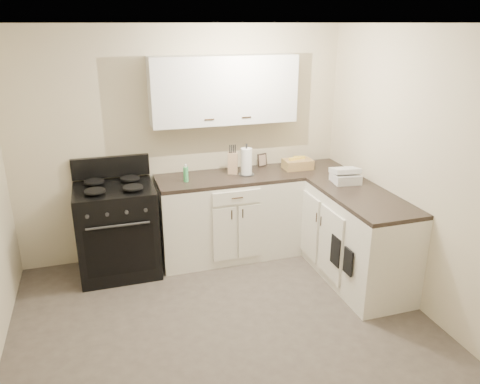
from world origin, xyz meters
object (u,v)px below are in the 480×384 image
object	(u,v)px
stove	(118,231)
countertop_grill	(345,178)
knife_block	(233,163)
paper_towel	(246,162)
wicker_basket	(298,164)

from	to	relation	value
stove	countertop_grill	size ratio (longest dim) A/B	3.64
knife_block	paper_towel	world-z (taller)	paper_towel
countertop_grill	stove	bearing A→B (deg)	173.91
wicker_basket	stove	bearing A→B (deg)	-178.64
knife_block	countertop_grill	world-z (taller)	knife_block
stove	countertop_grill	bearing A→B (deg)	-13.24
countertop_grill	wicker_basket	bearing A→B (deg)	122.12
stove	knife_block	size ratio (longest dim) A/B	4.17
countertop_grill	paper_towel	bearing A→B (deg)	155.71
knife_block	paper_towel	distance (m)	0.16
wicker_basket	paper_towel	bearing A→B (deg)	-176.21
stove	knife_block	xyz separation A→B (m)	(1.28, 0.10, 0.60)
wicker_basket	countertop_grill	bearing A→B (deg)	-65.04
stove	knife_block	distance (m)	1.42
knife_block	paper_towel	xyz separation A→B (m)	(0.13, -0.10, 0.03)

